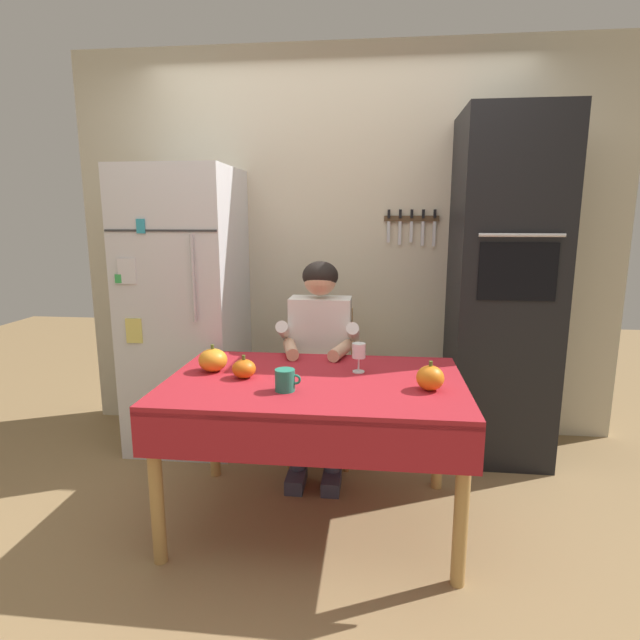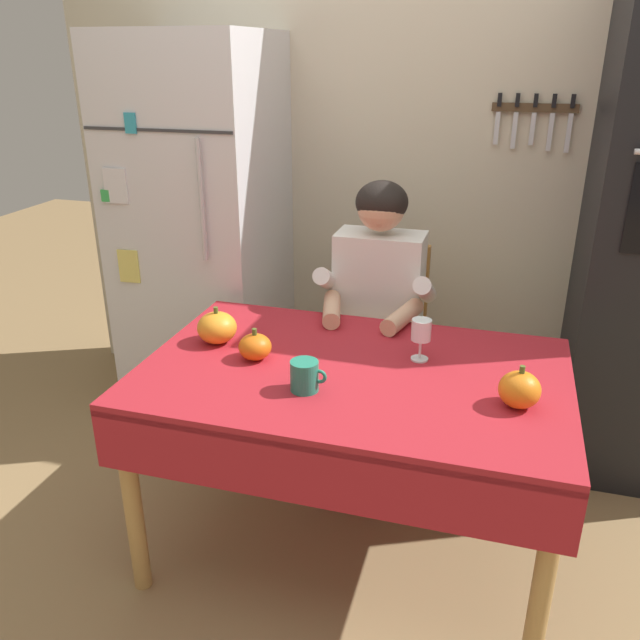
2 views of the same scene
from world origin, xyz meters
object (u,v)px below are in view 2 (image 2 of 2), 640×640
Objects in this scene: wine_glass at (421,332)px; pumpkin_medium at (520,390)px; coffee_mug at (305,376)px; pumpkin_large at (255,347)px; chair_behind_person at (382,338)px; seated_person at (375,306)px; pumpkin_small at (217,328)px; dining_table at (351,394)px; refrigerator at (203,235)px.

pumpkin_medium is at bearing -35.70° from wine_glass.
pumpkin_large is (-0.23, 0.16, -0.00)m from coffee_mug.
chair_behind_person is at bearing 86.20° from coffee_mug.
chair_behind_person is 0.29m from seated_person.
seated_person is (0.00, -0.19, 0.23)m from chair_behind_person.
pumpkin_small reaches higher than coffee_mug.
dining_table is 0.36m from pumpkin_large.
pumpkin_medium is at bearing -56.75° from chair_behind_person.
dining_table is 12.42× the size of pumpkin_large.
chair_behind_person is at bearing 123.25° from pumpkin_medium.
chair_behind_person is 6.31× the size of wine_glass.
wine_glass is at bearing -68.84° from chair_behind_person.
pumpkin_medium is 1.06m from pumpkin_small.
wine_glass is (0.31, 0.31, 0.05)m from coffee_mug.
refrigerator is at bearing 147.63° from wine_glass.
refrigerator is 1.45× the size of seated_person.
pumpkin_large is 0.87m from pumpkin_medium.
coffee_mug is at bearing -93.80° from chair_behind_person.
pumpkin_small reaches higher than dining_table.
refrigerator reaches higher than chair_behind_person.
dining_table is at bearing -9.98° from pumpkin_small.
pumpkin_large is (-0.29, -0.60, 0.05)m from seated_person.
refrigerator is at bearing 174.28° from chair_behind_person.
wine_glass is 1.04× the size of pumpkin_small.
dining_table is at bearing 55.67° from coffee_mug.
pumpkin_medium is at bearing -5.43° from pumpkin_large.
refrigerator reaches higher than wine_glass.
pumpkin_large is at bearing -55.22° from refrigerator.
refrigerator reaches higher than pumpkin_small.
pumpkin_medium is at bearing -33.12° from refrigerator.
pumpkin_medium is (0.57, -0.87, 0.28)m from chair_behind_person.
chair_behind_person is at bearing 111.16° from wine_glass.
refrigerator is at bearing 162.83° from seated_person.
dining_table is 0.55m from pumpkin_medium.
refrigerator is 15.97× the size of pumpkin_large.
pumpkin_large is (0.61, -0.88, -0.12)m from refrigerator.
wine_glass is at bearing -32.37° from refrigerator.
wine_glass is 0.73m from pumpkin_small.
pumpkin_small is (-0.52, 0.09, 0.14)m from dining_table.
dining_table is 12.07× the size of coffee_mug.
coffee_mug is at bearing -94.73° from seated_person.
seated_person is (-0.05, 0.60, 0.08)m from dining_table.
wine_glass reaches higher than pumpkin_small.
seated_person is 10.74× the size of coffee_mug.
refrigerator is 1.29× the size of dining_table.
seated_person reaches higher than pumpkin_large.
chair_behind_person is 0.75× the size of seated_person.
wine_glass is at bearing 37.27° from dining_table.
chair_behind_person reaches higher than pumpkin_large.
seated_person reaches higher than pumpkin_medium.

